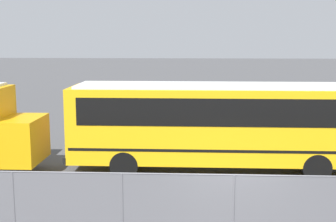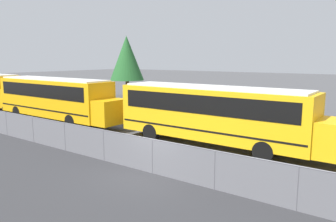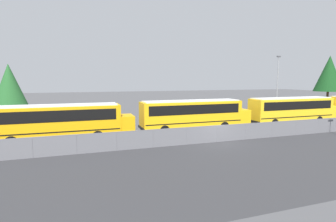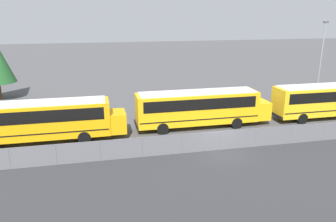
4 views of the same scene
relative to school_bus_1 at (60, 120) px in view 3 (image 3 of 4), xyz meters
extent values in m
plane|color=#4C4C4F|center=(13.39, -4.70, -2.01)|extent=(200.00, 200.00, 0.00)
cube|color=#333335|center=(13.39, -10.70, -2.01)|extent=(112.13, 12.00, 0.01)
cube|color=#9EA0A5|center=(13.39, -4.70, -1.25)|extent=(78.13, 0.03, 1.52)
cube|color=slate|center=(13.39, -4.71, -1.25)|extent=(78.13, 0.01, 1.52)
cylinder|color=slate|center=(13.39, -4.70, -0.49)|extent=(78.13, 0.05, 0.05)
cylinder|color=slate|center=(-1.63, -4.70, -1.25)|extent=(0.07, 0.07, 1.52)
cylinder|color=slate|center=(1.37, -4.70, -1.25)|extent=(0.07, 0.07, 1.52)
cylinder|color=slate|center=(4.38, -4.70, -1.25)|extent=(0.07, 0.07, 1.52)
cylinder|color=slate|center=(7.38, -4.70, -1.25)|extent=(0.07, 0.07, 1.52)
cylinder|color=slate|center=(10.39, -4.70, -1.25)|extent=(0.07, 0.07, 1.52)
cylinder|color=slate|center=(13.39, -4.70, -1.25)|extent=(0.07, 0.07, 1.52)
cylinder|color=slate|center=(16.40, -4.70, -1.25)|extent=(0.07, 0.07, 1.52)
cylinder|color=slate|center=(19.40, -4.70, -1.25)|extent=(0.07, 0.07, 1.52)
cylinder|color=slate|center=(22.41, -4.70, -1.25)|extent=(0.07, 0.07, 1.52)
cylinder|color=slate|center=(25.41, -4.70, -1.25)|extent=(0.07, 0.07, 1.52)
cube|color=#EDA80F|center=(-0.27, 0.00, -0.11)|extent=(11.15, 2.46, 2.77)
cube|color=black|center=(-0.27, 0.00, 0.50)|extent=(10.26, 2.50, 1.00)
cube|color=black|center=(-0.27, 0.00, -0.88)|extent=(10.93, 2.49, 0.10)
cube|color=#EDA80F|center=(5.97, 0.00, -0.66)|extent=(1.34, 2.26, 1.66)
cube|color=silver|center=(-0.27, 0.00, 1.33)|extent=(10.60, 2.22, 0.10)
cylinder|color=black|center=(3.18, 1.11, -1.49)|extent=(1.04, 0.28, 1.04)
cylinder|color=black|center=(3.18, -1.11, -1.49)|extent=(1.04, 0.28, 1.04)
cylinder|color=black|center=(-3.73, 1.11, -1.49)|extent=(1.04, 0.28, 1.04)
cylinder|color=black|center=(-3.73, -1.11, -1.49)|extent=(1.04, 0.28, 1.04)
cube|color=yellow|center=(13.26, 0.72, -0.11)|extent=(11.15, 2.46, 2.77)
cube|color=black|center=(13.26, 0.72, 0.50)|extent=(10.26, 2.50, 1.00)
cube|color=black|center=(13.26, 0.72, -0.88)|extent=(10.93, 2.49, 0.10)
cube|color=yellow|center=(19.51, 0.72, -0.66)|extent=(1.34, 2.26, 1.66)
cube|color=black|center=(7.63, 0.72, -1.34)|extent=(0.12, 2.46, 0.24)
cube|color=silver|center=(13.26, 0.72, 1.33)|extent=(10.60, 2.22, 0.10)
cylinder|color=black|center=(16.72, 1.84, -1.49)|extent=(1.04, 0.28, 1.04)
cylinder|color=black|center=(16.72, -0.39, -1.49)|extent=(1.04, 0.28, 1.04)
cylinder|color=black|center=(9.80, 1.84, -1.49)|extent=(1.04, 0.28, 1.04)
cylinder|color=black|center=(9.80, -0.39, -1.49)|extent=(1.04, 0.28, 1.04)
cube|color=yellow|center=(26.85, 0.61, -0.11)|extent=(11.15, 2.46, 2.77)
cube|color=black|center=(26.85, 0.61, 0.50)|extent=(10.26, 2.50, 1.00)
cube|color=black|center=(26.85, 0.61, -0.88)|extent=(10.93, 2.49, 0.10)
cube|color=yellow|center=(33.10, 0.61, -0.66)|extent=(1.34, 2.26, 1.66)
cube|color=black|center=(21.23, 0.61, -1.34)|extent=(0.12, 2.46, 0.24)
cube|color=silver|center=(26.85, 0.61, 1.33)|extent=(10.60, 2.22, 0.10)
cylinder|color=black|center=(30.31, 1.72, -1.49)|extent=(1.04, 0.28, 1.04)
cylinder|color=black|center=(30.31, -0.50, -1.49)|extent=(1.04, 0.28, 1.04)
cylinder|color=black|center=(23.40, 1.72, -1.49)|extent=(1.04, 0.28, 1.04)
cylinder|color=black|center=(23.40, -0.50, -1.49)|extent=(1.04, 0.28, 1.04)
cube|color=black|center=(34.26, 0.31, -1.34)|extent=(0.12, 2.46, 0.24)
cylinder|color=gray|center=(31.24, 8.19, 2.48)|extent=(0.16, 0.16, 8.99)
cube|color=#47474C|center=(31.24, 8.19, 7.13)|extent=(0.60, 0.24, 0.20)
cylinder|color=#51381E|center=(49.98, 14.88, -0.41)|extent=(0.44, 0.44, 3.21)
cone|color=#144219|center=(49.98, 14.88, 4.79)|extent=(5.53, 5.53, 7.20)
cylinder|color=#51381E|center=(-7.27, 15.84, -0.95)|extent=(0.44, 0.44, 2.12)
cone|color=#235B28|center=(-7.27, 15.84, 2.93)|extent=(4.34, 4.34, 5.64)
camera|label=1|loc=(12.25, -16.74, 3.14)|focal=50.00mm
camera|label=2|loc=(21.93, -15.26, 2.92)|focal=35.00mm
camera|label=3|loc=(1.67, -25.25, 3.66)|focal=28.00mm
camera|label=4|loc=(4.44, -26.71, 8.17)|focal=35.00mm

